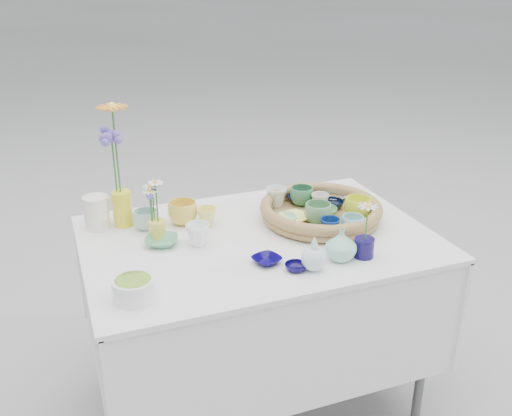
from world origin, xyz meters
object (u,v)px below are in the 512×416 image
object	(u,v)px
wicker_tray	(321,211)
bud_vase_seafoam	(341,245)
tall_vase_yellow	(123,209)
display_table	(258,400)

from	to	relation	value
wicker_tray	bud_vase_seafoam	distance (m)	0.33
bud_vase_seafoam	tall_vase_yellow	size ratio (longest dim) A/B	0.81
tall_vase_yellow	display_table	bearing A→B (deg)	-31.52
display_table	tall_vase_yellow	xyz separation A→B (m)	(-0.45, 0.27, 0.83)
bud_vase_seafoam	tall_vase_yellow	distance (m)	0.84
wicker_tray	tall_vase_yellow	size ratio (longest dim) A/B	3.44
display_table	wicker_tray	distance (m)	0.85
wicker_tray	bud_vase_seafoam	size ratio (longest dim) A/B	4.25
wicker_tray	bud_vase_seafoam	bearing A→B (deg)	-104.63
display_table	bud_vase_seafoam	distance (m)	0.88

